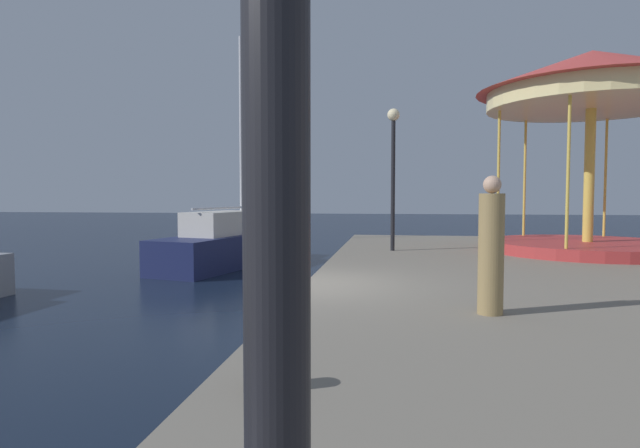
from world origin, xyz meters
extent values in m
plane|color=black|center=(0.00, 0.00, 0.00)|extent=(120.00, 120.00, 0.00)
cube|color=#19214C|center=(-4.03, 7.83, 0.55)|extent=(3.39, 6.88, 1.10)
cube|color=beige|center=(-4.13, 7.41, 1.49)|extent=(1.97, 3.14, 0.78)
cylinder|color=silver|center=(-3.81, 8.73, 4.56)|extent=(0.12, 0.12, 6.93)
cylinder|color=silver|center=(-4.16, 7.28, 2.00)|extent=(0.78, 2.92, 0.08)
cylinder|color=#B23333|center=(7.07, 6.35, 0.95)|extent=(5.45, 5.45, 0.30)
cylinder|color=gold|center=(7.07, 6.35, 2.97)|extent=(0.28, 0.28, 3.75)
cylinder|color=#F2E099|center=(7.07, 6.35, 5.10)|extent=(5.62, 5.62, 0.50)
cone|color=#C63D38|center=(7.07, 6.35, 5.91)|extent=(6.25, 6.25, 1.12)
cylinder|color=gold|center=(8.31, 8.49, 2.97)|extent=(0.08, 0.08, 3.75)
cylinder|color=gold|center=(5.84, 8.49, 2.97)|extent=(0.08, 0.08, 3.75)
cylinder|color=gold|center=(4.60, 6.35, 2.97)|extent=(0.08, 0.08, 3.75)
cylinder|color=gold|center=(5.84, 4.20, 2.97)|extent=(0.08, 0.08, 3.75)
cylinder|color=black|center=(1.58, 6.00, 2.68)|extent=(0.12, 0.12, 3.77)
sphere|color=#F9E5B2|center=(1.58, 6.00, 4.75)|extent=(0.36, 0.36, 0.36)
cylinder|color=#2D2D33|center=(0.52, -5.19, 1.00)|extent=(0.24, 0.24, 0.40)
cylinder|color=#937A4C|center=(2.92, -2.05, 1.62)|extent=(0.34, 0.34, 1.64)
sphere|color=tan|center=(2.92, -2.05, 2.56)|extent=(0.24, 0.24, 0.24)
camera|label=1|loc=(1.62, -9.28, 2.41)|focal=29.10mm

